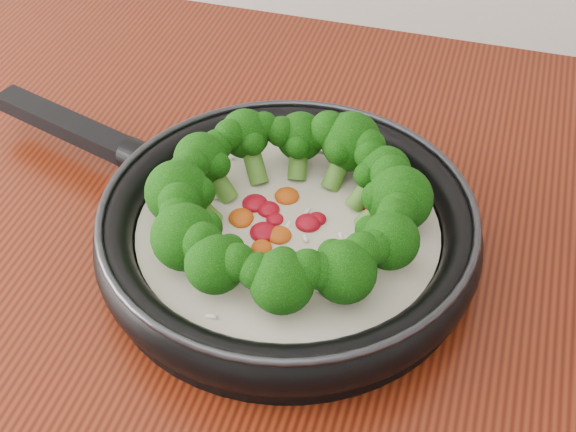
% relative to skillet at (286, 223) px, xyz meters
% --- Properties ---
extents(skillet, '(0.58, 0.44, 0.10)m').
position_rel_skillet_xyz_m(skillet, '(0.00, 0.00, 0.00)').
color(skillet, black).
rests_on(skillet, counter).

